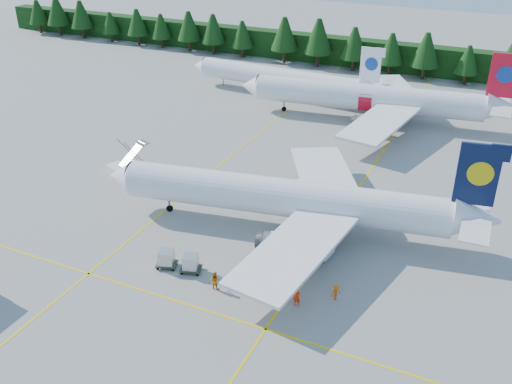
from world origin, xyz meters
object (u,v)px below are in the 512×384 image
at_px(airliner_navy, 276,197).
at_px(service_truck, 306,239).
at_px(airliner_red, 362,97).
at_px(airstairs, 122,168).

bearing_deg(airliner_navy, service_truck, -44.12).
relative_size(airliner_navy, airliner_red, 0.98).
distance_m(airliner_red, service_truck, 42.58).
bearing_deg(service_truck, airstairs, 173.34).
distance_m(airliner_navy, service_truck, 6.50).
height_order(airliner_navy, service_truck, airliner_navy).
distance_m(airstairs, service_truck, 30.77).
height_order(airliner_navy, airliner_red, airliner_red).
bearing_deg(service_truck, airliner_navy, 152.83).
distance_m(airliner_navy, airliner_red, 38.73).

